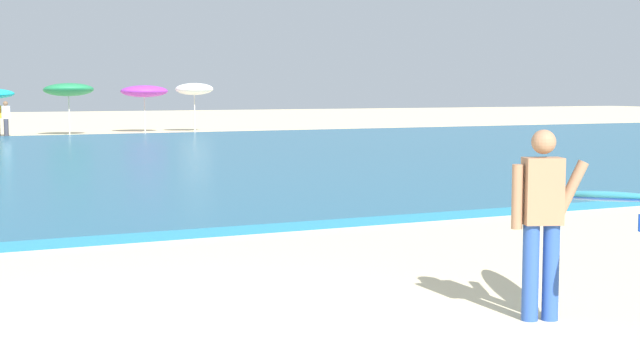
{
  "coord_description": "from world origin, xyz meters",
  "views": [
    {
      "loc": [
        -2.19,
        -7.07,
        2.09
      ],
      "look_at": [
        2.2,
        1.96,
        1.1
      ],
      "focal_mm": 51.97,
      "sensor_mm": 36.0,
      "label": 1
    }
  ],
  "objects_px": {
    "surfer_with_board": "(569,207)",
    "beach_umbrella_6": "(69,90)",
    "beach_umbrella_7": "(144,91)",
    "beachgoer_near_row_mid": "(6,119)",
    "beach_umbrella_8": "(194,89)"
  },
  "relations": [
    {
      "from": "beach_umbrella_8",
      "to": "beachgoer_near_row_mid",
      "type": "xyz_separation_m",
      "value": [
        -9.13,
        -2.68,
        -1.24
      ]
    },
    {
      "from": "beach_umbrella_6",
      "to": "beach_umbrella_7",
      "type": "distance_m",
      "value": 4.07
    },
    {
      "from": "surfer_with_board",
      "to": "beach_umbrella_8",
      "type": "height_order",
      "value": "beach_umbrella_8"
    },
    {
      "from": "beach_umbrella_7",
      "to": "beach_umbrella_8",
      "type": "bearing_deg",
      "value": -10.54
    },
    {
      "from": "surfer_with_board",
      "to": "beach_umbrella_7",
      "type": "distance_m",
      "value": 37.84
    },
    {
      "from": "beach_umbrella_6",
      "to": "beach_umbrella_7",
      "type": "xyz_separation_m",
      "value": [
        3.83,
        1.37,
        -0.08
      ]
    },
    {
      "from": "surfer_with_board",
      "to": "beach_umbrella_6",
      "type": "bearing_deg",
      "value": 86.12
    },
    {
      "from": "beach_umbrella_7",
      "to": "beachgoer_near_row_mid",
      "type": "relative_size",
      "value": 1.44
    },
    {
      "from": "surfer_with_board",
      "to": "beach_umbrella_6",
      "type": "height_order",
      "value": "beach_umbrella_6"
    },
    {
      "from": "beachgoer_near_row_mid",
      "to": "beach_umbrella_6",
      "type": "bearing_deg",
      "value": 30.67
    },
    {
      "from": "beach_umbrella_6",
      "to": "beach_umbrella_8",
      "type": "height_order",
      "value": "beach_umbrella_6"
    },
    {
      "from": "beach_umbrella_7",
      "to": "beachgoer_near_row_mid",
      "type": "xyz_separation_m",
      "value": [
        -6.77,
        -3.11,
        -1.13
      ]
    },
    {
      "from": "beach_umbrella_6",
      "to": "beach_umbrella_7",
      "type": "bearing_deg",
      "value": 19.68
    },
    {
      "from": "beach_umbrella_7",
      "to": "beach_umbrella_8",
      "type": "xyz_separation_m",
      "value": [
        2.36,
        -0.44,
        0.11
      ]
    },
    {
      "from": "beach_umbrella_7",
      "to": "beach_umbrella_8",
      "type": "distance_m",
      "value": 2.4
    }
  ]
}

